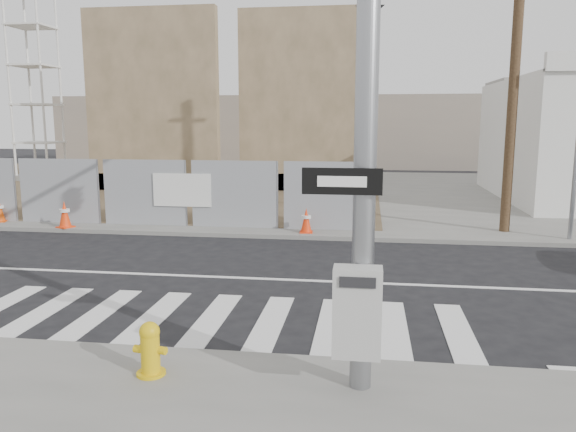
# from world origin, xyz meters

# --- Properties ---
(ground) EXTENTS (100.00, 100.00, 0.00)m
(ground) POSITION_xyz_m (0.00, 0.00, 0.00)
(ground) COLOR black
(ground) RESTS_ON ground
(sidewalk_far) EXTENTS (50.00, 20.00, 0.12)m
(sidewalk_far) POSITION_xyz_m (0.00, 14.00, 0.06)
(sidewalk_far) COLOR slate
(sidewalk_far) RESTS_ON ground
(signal_pole) EXTENTS (0.96, 5.87, 7.00)m
(signal_pole) POSITION_xyz_m (2.49, -2.05, 4.78)
(signal_pole) COLOR gray
(signal_pole) RESTS_ON sidewalk_near
(concrete_wall_left) EXTENTS (6.00, 1.30, 8.00)m
(concrete_wall_left) POSITION_xyz_m (-7.00, 13.08, 3.38)
(concrete_wall_left) COLOR brown
(concrete_wall_left) RESTS_ON sidewalk_far
(concrete_wall_right) EXTENTS (5.50, 1.30, 8.00)m
(concrete_wall_right) POSITION_xyz_m (-0.50, 14.08, 3.38)
(concrete_wall_right) COLOR brown
(concrete_wall_right) RESTS_ON sidewalk_far
(crane_tower) EXTENTS (2.60, 2.60, 18.15)m
(crane_tower) POSITION_xyz_m (-15.00, 17.00, 9.02)
(crane_tower) COLOR slate
(crane_tower) RESTS_ON sidewalk_far
(utility_pole_right) EXTENTS (1.60, 0.28, 10.00)m
(utility_pole_right) POSITION_xyz_m (6.50, 5.50, 5.20)
(utility_pole_right) COLOR #503B25
(utility_pole_right) RESTS_ON sidewalk_far
(fire_hydrant) EXTENTS (0.44, 0.43, 0.70)m
(fire_hydrant) POSITION_xyz_m (-0.12, -4.87, 0.46)
(fire_hydrant) COLOR gold
(fire_hydrant) RESTS_ON sidewalk_near
(traffic_cone_c) EXTENTS (0.54, 0.54, 0.80)m
(traffic_cone_c) POSITION_xyz_m (-6.42, 4.22, 0.51)
(traffic_cone_c) COLOR #F4380C
(traffic_cone_c) RESTS_ON sidewalk_far
(traffic_cone_d) EXTENTS (0.39, 0.39, 0.71)m
(traffic_cone_d) POSITION_xyz_m (0.82, 4.47, 0.47)
(traffic_cone_d) COLOR red
(traffic_cone_d) RESTS_ON sidewalk_far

